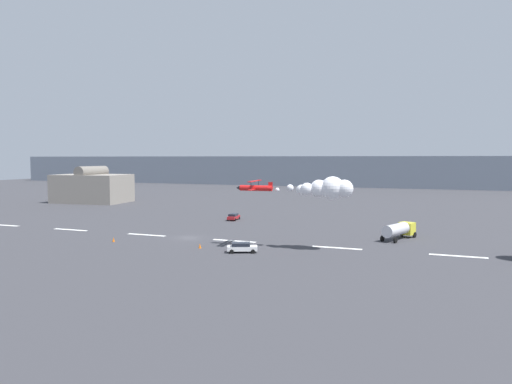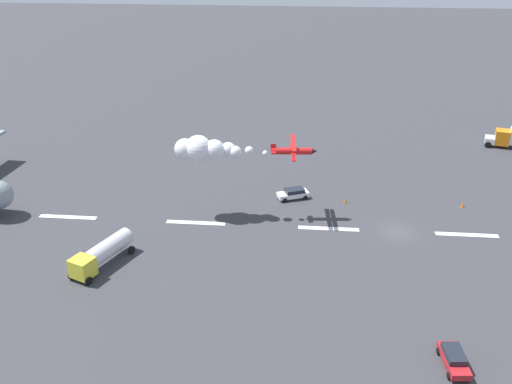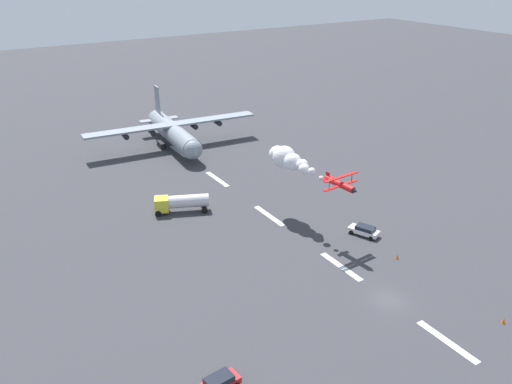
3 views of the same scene
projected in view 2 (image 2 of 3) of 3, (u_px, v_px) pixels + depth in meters
ground_plane at (397, 232)px, 73.58m from camera, size 440.00×440.00×0.00m
runway_stripe_4 at (467, 235)px, 72.84m from camera, size 8.00×0.90×0.01m
runway_stripe_5 at (329, 229)px, 74.31m from camera, size 8.00×0.90×0.01m
runway_stripe_6 at (196, 223)px, 75.78m from camera, size 8.00×0.90×0.01m
runway_stripe_7 at (68, 217)px, 77.25m from camera, size 8.00×0.90×0.01m
stunt_biplane_red at (208, 149)px, 73.80m from camera, size 18.76×6.22×3.62m
fuel_tanker_truck at (102, 253)px, 65.49m from camera, size 5.79×9.01×2.90m
followme_car_yellow at (293, 193)px, 82.11m from camera, size 4.88×3.40×1.52m
airport_staff_sedan at (454, 358)px, 50.99m from camera, size 2.36×4.68×1.52m
traffic_cone_near at (463, 205)px, 79.74m from camera, size 0.44×0.44×0.75m
traffic_cone_far at (345, 200)px, 81.03m from camera, size 0.44×0.44×0.75m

